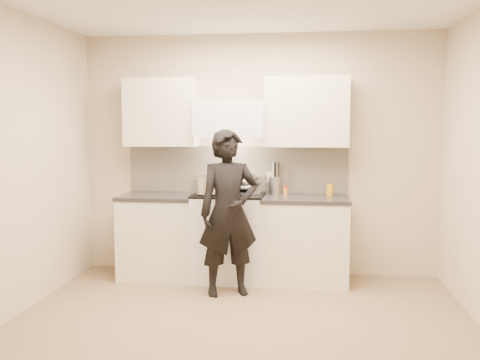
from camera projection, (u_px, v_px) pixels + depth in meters
name	position (u px, v px, depth m)	size (l,w,h in m)	color
ground_plane	(240.00, 328.00, 4.45)	(4.00, 4.00, 0.00)	#856B4D
room_shell	(239.00, 135.00, 4.67)	(4.04, 3.54, 2.70)	#C1AF95
stove	(229.00, 236.00, 5.85)	(0.76, 0.65, 0.96)	white
counter_right	(305.00, 239.00, 5.75)	(0.92, 0.67, 0.92)	beige
counter_left	(159.00, 235.00, 5.94)	(0.82, 0.67, 0.92)	beige
wok	(244.00, 181.00, 5.91)	(0.41, 0.50, 0.33)	#B6B6B6
stock_pot	(208.00, 185.00, 5.68)	(0.37, 0.28, 0.17)	#B6B6B6
utensil_crock	(275.00, 184.00, 5.97)	(0.13, 0.13, 0.36)	#ACACAC
spice_jar	(286.00, 190.00, 5.89)	(0.04, 0.04, 0.10)	orange
oil_glass	(330.00, 190.00, 5.81)	(0.08, 0.08, 0.13)	#BD8C14
person	(229.00, 213.00, 5.27)	(0.60, 0.39, 1.64)	black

